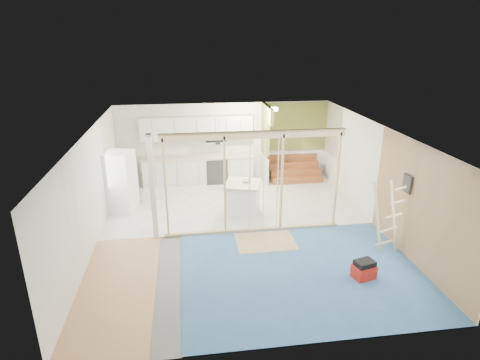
{
  "coord_description": "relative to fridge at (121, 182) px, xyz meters",
  "views": [
    {
      "loc": [
        -1.29,
        -8.93,
        4.7
      ],
      "look_at": [
        0.05,
        0.6,
        1.18
      ],
      "focal_mm": 30.0,
      "sensor_mm": 36.0,
      "label": 1
    }
  ],
  "objects": [
    {
      "name": "floor_overlays",
      "position": [
        3.19,
        -1.74,
        -0.85
      ],
      "size": [
        7.0,
        8.0,
        0.03
      ],
      "color": "silver",
      "rests_on": "room"
    },
    {
      "name": "room",
      "position": [
        3.11,
        -1.8,
        0.44
      ],
      "size": [
        7.01,
        8.01,
        2.61
      ],
      "color": "slate",
      "rests_on": "ground"
    },
    {
      "name": "island",
      "position": [
        3.31,
        -0.7,
        -0.41
      ],
      "size": [
        1.15,
        1.15,
        0.9
      ],
      "rotation": [
        0.0,
        0.0,
        -0.3
      ],
      "color": "white",
      "rests_on": "room"
    },
    {
      "name": "green_partition",
      "position": [
        5.16,
        1.86,
        0.09
      ],
      "size": [
        2.25,
        1.51,
        2.6
      ],
      "color": "olive",
      "rests_on": "room"
    },
    {
      "name": "stud_frame",
      "position": [
        2.84,
        -1.8,
        0.75
      ],
      "size": [
        4.66,
        0.14,
        2.6
      ],
      "color": "tan",
      "rests_on": "room"
    },
    {
      "name": "ceiling_light",
      "position": [
        4.51,
        1.2,
        1.68
      ],
      "size": [
        0.32,
        0.32,
        0.08
      ],
      "primitive_type": "cylinder",
      "color": "#FFEABF",
      "rests_on": "room"
    },
    {
      "name": "soap_bottle_b",
      "position": [
        3.34,
        1.81,
        0.17
      ],
      "size": [
        0.1,
        0.1,
        0.2
      ],
      "primitive_type": "imported",
      "rotation": [
        0.0,
        0.0,
        0.09
      ],
      "color": "silver",
      "rests_on": "base_cabinets"
    },
    {
      "name": "bowl",
      "position": [
        3.44,
        -0.63,
        0.08
      ],
      "size": [
        0.28,
        0.28,
        0.06
      ],
      "primitive_type": "imported",
      "rotation": [
        0.0,
        0.0,
        -0.16
      ],
      "color": "silver",
      "rests_on": "island"
    },
    {
      "name": "sheathing_panel",
      "position": [
        6.59,
        -3.8,
        0.44
      ],
      "size": [
        0.02,
        4.0,
        2.6
      ],
      "primitive_type": "cube",
      "color": "tan",
      "rests_on": "room"
    },
    {
      "name": "soap_bottle_a",
      "position": [
        0.61,
        1.82,
        0.21
      ],
      "size": [
        0.13,
        0.13,
        0.27
      ],
      "primitive_type": "imported",
      "rotation": [
        0.0,
        0.0,
        -0.28
      ],
      "color": "#A0A3B2",
      "rests_on": "base_cabinets"
    },
    {
      "name": "upper_cabinets",
      "position": [
        2.27,
        2.01,
        0.96
      ],
      "size": [
        3.6,
        0.41,
        0.85
      ],
      "color": "silver",
      "rests_on": "room"
    },
    {
      "name": "ladder",
      "position": [
        6.19,
        -3.22,
        0.03
      ],
      "size": [
        0.93,
        0.06,
        1.73
      ],
      "rotation": [
        0.0,
        0.0,
        0.05
      ],
      "color": "beige",
      "rests_on": "room"
    },
    {
      "name": "fridge",
      "position": [
        0.0,
        0.0,
        0.0
      ],
      "size": [
        0.92,
        0.89,
        1.71
      ],
      "rotation": [
        0.0,
        0.0,
        -0.27
      ],
      "color": "white",
      "rests_on": "room"
    },
    {
      "name": "toolbox",
      "position": [
        5.29,
        -4.15,
        -0.66
      ],
      "size": [
        0.49,
        0.42,
        0.4
      ],
      "rotation": [
        0.0,
        0.0,
        0.25
      ],
      "color": "red",
      "rests_on": "room"
    },
    {
      "name": "pot_rack",
      "position": [
        2.81,
        0.09,
        1.14
      ],
      "size": [
        0.52,
        0.52,
        0.72
      ],
      "color": "black",
      "rests_on": "room"
    },
    {
      "name": "base_cabinets",
      "position": [
        1.51,
        1.56,
        -0.39
      ],
      "size": [
        4.45,
        2.24,
        0.93
      ],
      "color": "silver",
      "rests_on": "room"
    },
    {
      "name": "electrical_panel",
      "position": [
        6.54,
        -3.2,
        0.79
      ],
      "size": [
        0.04,
        0.3,
        0.4
      ],
      "primitive_type": "cube",
      "color": "#323237",
      "rests_on": "room"
    }
  ]
}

